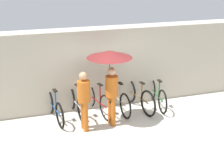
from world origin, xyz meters
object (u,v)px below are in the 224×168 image
object	(u,v)px
parked_bicycle_3	(117,98)
pedestrian_leading	(84,97)
parked_bicycle_0	(54,107)
parked_bicycle_5	(157,94)
parked_bicycle_1	(76,103)
parked_bicycle_4	(138,96)
parked_bicycle_2	(97,100)
pedestrian_center	(110,65)

from	to	relation	value
parked_bicycle_3	pedestrian_leading	bearing A→B (deg)	121.86
parked_bicycle_0	parked_bicycle_3	distance (m)	1.82
parked_bicycle_5	pedestrian_leading	world-z (taller)	pedestrian_leading
parked_bicycle_0	parked_bicycle_1	size ratio (longest dim) A/B	0.97
parked_bicycle_1	parked_bicycle_4	world-z (taller)	parked_bicycle_1
parked_bicycle_1	parked_bicycle_2	xyz separation A→B (m)	(0.60, -0.02, -0.00)
parked_bicycle_1	pedestrian_leading	xyz separation A→B (m)	(0.05, -0.87, 0.51)
parked_bicycle_2	parked_bicycle_3	bearing A→B (deg)	-101.77
parked_bicycle_2	pedestrian_leading	size ratio (longest dim) A/B	1.12
parked_bicycle_3	pedestrian_center	world-z (taller)	pedestrian_center
pedestrian_center	parked_bicycle_2	bearing A→B (deg)	99.37
parked_bicycle_3	pedestrian_center	bearing A→B (deg)	143.40
parked_bicycle_5	pedestrian_leading	size ratio (longest dim) A/B	1.11
parked_bicycle_4	pedestrian_leading	distance (m)	2.00
parked_bicycle_0	pedestrian_center	world-z (taller)	pedestrian_center
pedestrian_center	parked_bicycle_5	bearing A→B (deg)	15.38
parked_bicycle_2	pedestrian_leading	bearing A→B (deg)	134.79
parked_bicycle_5	parked_bicycle_1	bearing A→B (deg)	95.00
pedestrian_leading	pedestrian_center	xyz separation A→B (m)	(0.74, 0.17, 0.71)
parked_bicycle_0	parked_bicycle_1	world-z (taller)	parked_bicycle_1
pedestrian_leading	parked_bicycle_0	bearing A→B (deg)	124.01
pedestrian_center	parked_bicycle_0	bearing A→B (deg)	150.41
parked_bicycle_1	parked_bicycle_4	distance (m)	1.82
parked_bicycle_5	parked_bicycle_4	bearing A→B (deg)	98.66
parked_bicycle_4	pedestrian_leading	size ratio (longest dim) A/B	1.17
parked_bicycle_0	pedestrian_center	bearing A→B (deg)	-122.23
parked_bicycle_3	pedestrian_leading	xyz separation A→B (m)	(-1.16, -0.85, 0.52)
parked_bicycle_2	parked_bicycle_5	xyz separation A→B (m)	(1.82, -0.05, -0.02)
parked_bicycle_3	pedestrian_leading	size ratio (longest dim) A/B	1.17
parked_bicycle_4	parked_bicycle_1	bearing A→B (deg)	78.43
parked_bicycle_0	pedestrian_leading	bearing A→B (deg)	-148.73
parked_bicycle_3	pedestrian_leading	distance (m)	1.54
parked_bicycle_0	parked_bicycle_3	world-z (taller)	parked_bicycle_0
parked_bicycle_2	parked_bicycle_0	bearing A→B (deg)	80.52
parked_bicycle_3	pedestrian_center	size ratio (longest dim) A/B	0.92
parked_bicycle_2	parked_bicycle_4	xyz separation A→B (m)	(1.21, -0.07, 0.01)
parked_bicycle_2	parked_bicycle_3	distance (m)	0.61
parked_bicycle_2	pedestrian_center	distance (m)	1.42
parked_bicycle_4	parked_bicycle_5	bearing A→B (deg)	-96.69
parked_bicycle_4	pedestrian_leading	bearing A→B (deg)	105.15
parked_bicycle_3	parked_bicycle_5	world-z (taller)	parked_bicycle_5
parked_bicycle_2	pedestrian_leading	xyz separation A→B (m)	(-0.56, -0.85, 0.52)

